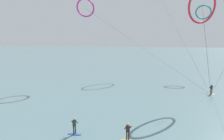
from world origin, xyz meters
The scene contains 7 objects.
sea_water centered at (0.00, 104.53, 0.04)m, with size 400.00×200.00×0.08m, color slate.
surfer_amber centered at (2.98, 10.77, 0.82)m, with size 1.40×0.73×1.70m.
surfer_cobalt centered at (-2.21, 11.13, 0.82)m, with size 1.40×0.64×1.70m.
surfer_coral centered at (15.03, 28.83, 0.82)m, with size 1.40×0.72×1.70m.
kite_magenta centered at (-7.99, 34.46, 15.25)m, with size 25.01×6.58×17.12m.
kite_teal centered at (17.26, 46.97, 15.38)m, with size 4.17×19.23×17.20m.
kite_crimson centered at (12.34, 26.90, 14.03)m, with size 5.22×3.77×16.66m.
Camera 1 is at (4.63, -6.92, 9.35)m, focal length 33.36 mm.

